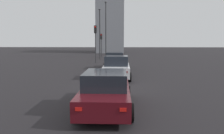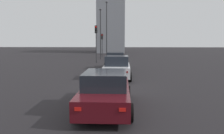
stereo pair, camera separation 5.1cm
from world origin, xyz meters
name	(u,v)px [view 2 (the right image)]	position (x,y,z in m)	size (l,w,h in m)	color
ground_plane	(114,88)	(0.00, 0.00, -0.10)	(160.00, 160.00, 0.20)	black
car_grey_lead	(115,61)	(8.71, 0.18, 0.76)	(4.47, 2.00, 1.57)	slate
car_white_second	(117,68)	(2.85, -0.09, 0.78)	(4.04, 2.04, 1.64)	silver
car_maroon_third	(106,91)	(-4.39, 0.18, 0.74)	(4.75, 2.04, 1.52)	#510F16
traffic_light_near_left	(102,40)	(23.98, 2.83, 2.74)	(0.32, 0.30, 3.80)	#2D2D30
traffic_light_near_right	(96,36)	(13.78, 2.64, 3.21)	(0.32, 0.30, 4.48)	#2D2D30
street_lamp_kerbside	(101,30)	(19.50, 2.65, 4.27)	(0.56, 0.36, 7.24)	#2D2D30
street_lamp_far	(107,26)	(22.24, 1.96, 5.02)	(0.56, 0.36, 8.70)	#2D2D30
building_facade_left	(112,23)	(40.62, 2.00, 6.74)	(11.82, 6.01, 13.48)	gray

